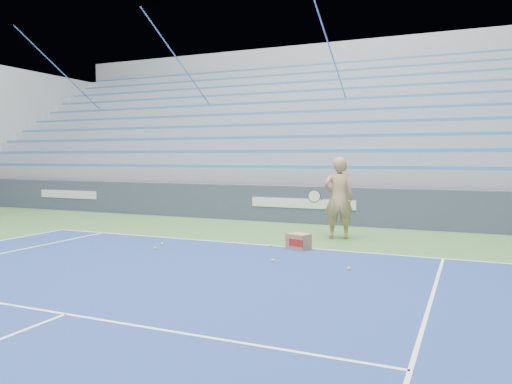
% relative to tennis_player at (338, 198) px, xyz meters
% --- Properties ---
extents(sponsor_barrier, '(30.00, 0.32, 1.10)m').
position_rel_tennis_player_xyz_m(sponsor_barrier, '(-1.65, 2.39, -0.43)').
color(sponsor_barrier, '#384056').
rests_on(sponsor_barrier, ground).
extents(bleachers, '(31.00, 9.15, 7.30)m').
position_rel_tennis_player_xyz_m(bleachers, '(-1.65, 8.11, 1.38)').
color(bleachers, gray).
rests_on(bleachers, ground).
extents(tennis_player, '(1.02, 0.95, 1.96)m').
position_rel_tennis_player_xyz_m(tennis_player, '(0.00, 0.00, 0.00)').
color(tennis_player, tan).
rests_on(tennis_player, ground).
extents(ball_box, '(0.54, 0.47, 0.34)m').
position_rel_tennis_player_xyz_m(ball_box, '(-0.42, -1.74, -0.81)').
color(ball_box, '#9C6F4B').
rests_on(ball_box, ground).
extents(tennis_ball_0, '(0.07, 0.07, 0.07)m').
position_rel_tennis_player_xyz_m(tennis_ball_0, '(-0.43, -3.17, -0.95)').
color(tennis_ball_0, '#D4EE30').
rests_on(tennis_ball_0, ground).
extents(tennis_ball_1, '(0.07, 0.07, 0.07)m').
position_rel_tennis_player_xyz_m(tennis_ball_1, '(-1.05, -1.76, -0.95)').
color(tennis_ball_1, '#D4EE30').
rests_on(tennis_ball_1, ground).
extents(tennis_ball_2, '(0.07, 0.07, 0.07)m').
position_rel_tennis_player_xyz_m(tennis_ball_2, '(-3.17, -3.01, -0.95)').
color(tennis_ball_2, '#D4EE30').
rests_on(tennis_ball_2, ground).
extents(tennis_ball_3, '(0.07, 0.07, 0.07)m').
position_rel_tennis_player_xyz_m(tennis_ball_3, '(-0.57, -1.07, -0.95)').
color(tennis_ball_3, '#D4EE30').
rests_on(tennis_ball_3, ground).
extents(tennis_ball_4, '(0.07, 0.07, 0.07)m').
position_rel_tennis_player_xyz_m(tennis_ball_4, '(-3.35, -2.49, -0.95)').
color(tennis_ball_4, '#D4EE30').
rests_on(tennis_ball_4, ground).
extents(tennis_ball_5, '(0.07, 0.07, 0.07)m').
position_rel_tennis_player_xyz_m(tennis_ball_5, '(1.02, -3.27, -0.95)').
color(tennis_ball_5, '#D4EE30').
rests_on(tennis_ball_5, ground).
extents(tennis_ball_6, '(0.07, 0.07, 0.07)m').
position_rel_tennis_player_xyz_m(tennis_ball_6, '(-0.95, -0.90, -0.95)').
color(tennis_ball_6, '#D4EE30').
rests_on(tennis_ball_6, ground).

